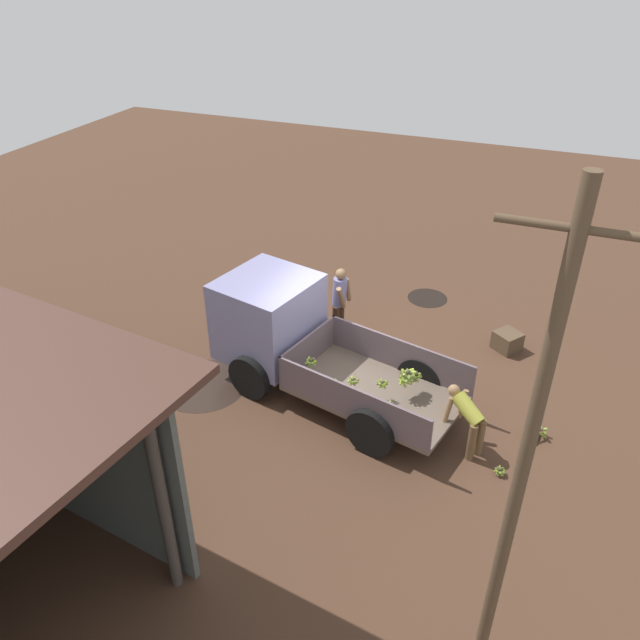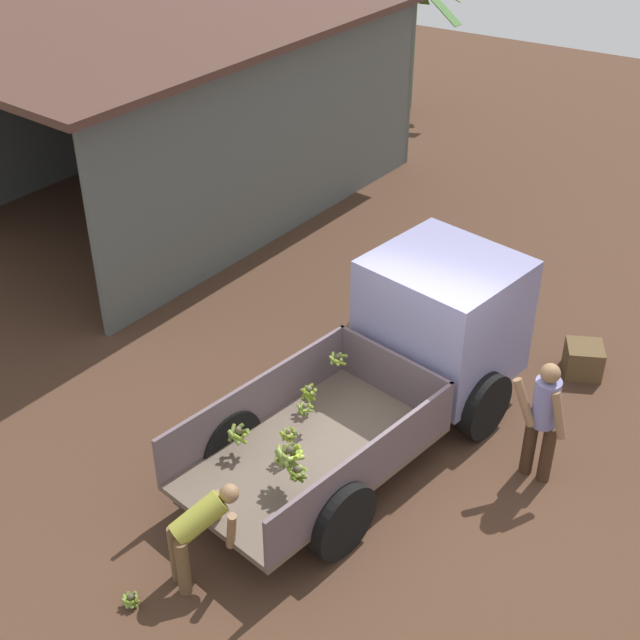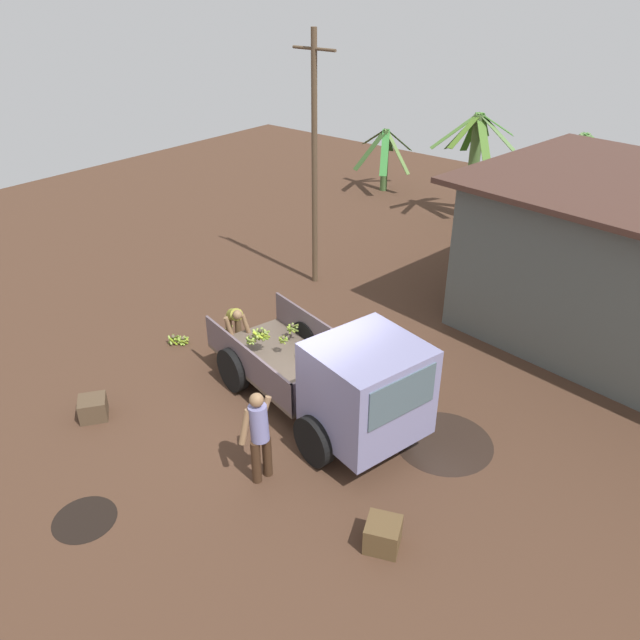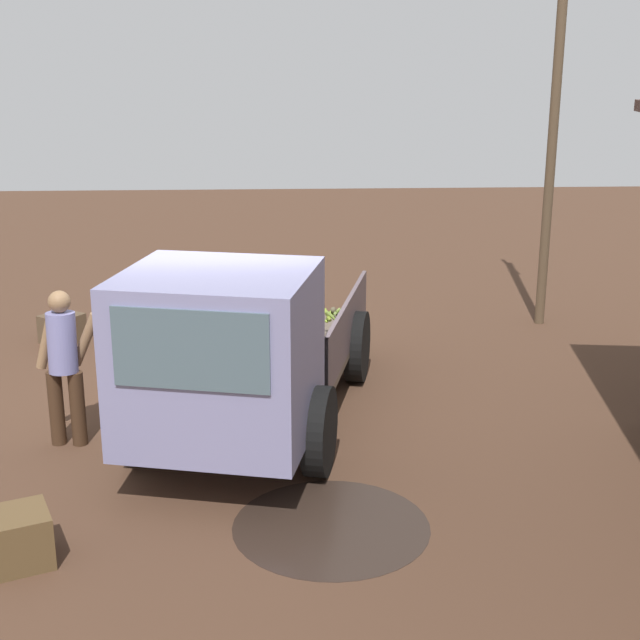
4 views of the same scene
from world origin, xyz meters
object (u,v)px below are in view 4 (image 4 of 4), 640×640
person_worker_loading (299,297)px  person_foreground_visitor (64,360)px  banana_bunch_on_ground_1 (255,318)px  wooden_crate_1 (19,538)px  banana_bunch_on_ground_2 (325,324)px  wooden_crate_0 (62,328)px  utility_pole (555,108)px  banana_bunch_on_ground_0 (246,313)px  cargo_truck (233,357)px

person_worker_loading → person_foreground_visitor: bearing=-6.7°
banana_bunch_on_ground_1 → wooden_crate_1: (6.66, -1.79, 0.13)m
banana_bunch_on_ground_2 → wooden_crate_0: bearing=-84.1°
banana_bunch_on_ground_1 → wooden_crate_1: bearing=-15.1°
utility_pole → wooden_crate_0: 7.80m
utility_pole → person_foreground_visitor: utility_pole is taller
utility_pole → banana_bunch_on_ground_1: bearing=-92.4°
person_worker_loading → banana_bunch_on_ground_2: bearing=-179.7°
banana_bunch_on_ground_0 → banana_bunch_on_ground_2: 1.31m
person_foreground_visitor → person_worker_loading: bearing=-31.5°
cargo_truck → person_worker_loading: (-3.69, 0.76, -0.40)m
person_foreground_visitor → banana_bunch_on_ground_2: (-3.93, 2.95, -0.84)m
banana_bunch_on_ground_1 → person_worker_loading: bearing=31.5°
utility_pole → banana_bunch_on_ground_2: 4.60m
cargo_truck → utility_pole: (-4.56, 4.51, 2.15)m
banana_bunch_on_ground_0 → banana_bunch_on_ground_2: bearing=66.0°
banana_bunch_on_ground_0 → wooden_crate_1: (6.82, -1.65, 0.10)m
person_foreground_visitor → banana_bunch_on_ground_1: bearing=-17.2°
cargo_truck → wooden_crate_1: bearing=-28.0°
cargo_truck → person_foreground_visitor: cargo_truck is taller
utility_pole → wooden_crate_0: bearing=-85.3°
utility_pole → banana_bunch_on_ground_1: size_ratio=22.83×
person_worker_loading → wooden_crate_1: bearing=7.8°
person_foreground_visitor → banana_bunch_on_ground_2: 4.99m
person_worker_loading → banana_bunch_on_ground_2: (-0.68, 0.41, -0.61)m
person_foreground_visitor → banana_bunch_on_ground_0: 4.87m
banana_bunch_on_ground_0 → banana_bunch_on_ground_2: banana_bunch_on_ground_0 is taller
person_foreground_visitor → banana_bunch_on_ground_2: person_foreground_visitor is taller
person_foreground_visitor → banana_bunch_on_ground_2: size_ratio=8.47×
person_foreground_visitor → wooden_crate_0: bearing=20.4°
banana_bunch_on_ground_1 → banana_bunch_on_ground_2: banana_bunch_on_ground_1 is taller
utility_pole → person_worker_loading: utility_pole is taller
banana_bunch_on_ground_0 → wooden_crate_1: bearing=-13.6°
person_foreground_visitor → banana_bunch_on_ground_0: size_ratio=6.22×
cargo_truck → person_foreground_visitor: (-0.44, -1.78, -0.16)m
person_foreground_visitor → banana_bunch_on_ground_0: bearing=-14.9°
wooden_crate_0 → utility_pole: bearing=94.7°
cargo_truck → person_worker_loading: size_ratio=4.45×
utility_pole → person_foreground_visitor: size_ratio=3.72×
banana_bunch_on_ground_0 → wooden_crate_0: size_ratio=0.55×
utility_pole → banana_bunch_on_ground_1: 5.41m
wooden_crate_0 → person_foreground_visitor: bearing=13.8°
utility_pole → banana_bunch_on_ground_0: size_ratio=23.12×
banana_bunch_on_ground_0 → wooden_crate_0: wooden_crate_0 is taller
person_worker_loading → banana_bunch_on_ground_1: (-1.06, -0.65, -0.60)m
cargo_truck → utility_pole: size_ratio=0.82×
person_worker_loading → banana_bunch_on_ground_0: 1.56m
utility_pole → banana_bunch_on_ground_2: bearing=-86.7°
cargo_truck → banana_bunch_on_ground_2: size_ratio=25.69×
utility_pole → banana_bunch_on_ground_2: size_ratio=31.50×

